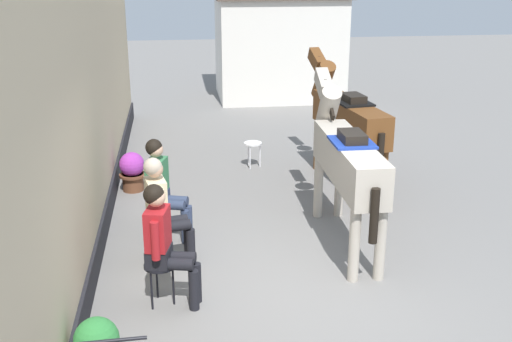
{
  "coord_description": "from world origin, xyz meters",
  "views": [
    {
      "loc": [
        -1.37,
        -6.21,
        3.61
      ],
      "look_at": [
        -0.4,
        1.2,
        1.05
      ],
      "focal_mm": 44.13,
      "sensor_mm": 36.0,
      "label": 1
    }
  ],
  "objects_px": {
    "saddled_horse_far": "(346,116)",
    "spare_stool_white": "(253,146)",
    "seated_visitor_middle": "(162,206)",
    "saddled_horse_near": "(346,158)",
    "seated_visitor_far": "(162,184)",
    "seated_visitor_near": "(164,239)",
    "flower_planter_farthest": "(132,171)"
  },
  "relations": [
    {
      "from": "seated_visitor_middle",
      "to": "saddled_horse_near",
      "type": "xyz_separation_m",
      "value": [
        2.35,
        0.4,
        0.38
      ]
    },
    {
      "from": "seated_visitor_near",
      "to": "saddled_horse_near",
      "type": "bearing_deg",
      "value": 30.14
    },
    {
      "from": "seated_visitor_middle",
      "to": "flower_planter_farthest",
      "type": "bearing_deg",
      "value": 101.07
    },
    {
      "from": "seated_visitor_near",
      "to": "saddled_horse_far",
      "type": "xyz_separation_m",
      "value": [
        2.91,
        3.51,
        0.38
      ]
    },
    {
      "from": "seated_visitor_near",
      "to": "seated_visitor_middle",
      "type": "xyz_separation_m",
      "value": [
        -0.03,
        0.95,
        0.0
      ]
    },
    {
      "from": "seated_visitor_far",
      "to": "saddled_horse_far",
      "type": "distance_m",
      "value": 3.48
    },
    {
      "from": "saddled_horse_near",
      "to": "saddled_horse_far",
      "type": "distance_m",
      "value": 2.24
    },
    {
      "from": "flower_planter_farthest",
      "to": "spare_stool_white",
      "type": "height_order",
      "value": "flower_planter_farthest"
    },
    {
      "from": "seated_visitor_near",
      "to": "saddled_horse_near",
      "type": "xyz_separation_m",
      "value": [
        2.32,
        1.35,
        0.38
      ]
    },
    {
      "from": "seated_visitor_near",
      "to": "seated_visitor_far",
      "type": "xyz_separation_m",
      "value": [
        -0.04,
        1.7,
        0.0
      ]
    },
    {
      "from": "seated_visitor_middle",
      "to": "seated_visitor_far",
      "type": "relative_size",
      "value": 1.0
    },
    {
      "from": "saddled_horse_far",
      "to": "flower_planter_farthest",
      "type": "height_order",
      "value": "saddled_horse_far"
    },
    {
      "from": "saddled_horse_near",
      "to": "spare_stool_white",
      "type": "bearing_deg",
      "value": 104.03
    },
    {
      "from": "seated_visitor_middle",
      "to": "saddled_horse_near",
      "type": "bearing_deg",
      "value": 9.72
    },
    {
      "from": "saddled_horse_far",
      "to": "flower_planter_farthest",
      "type": "bearing_deg",
      "value": 177.78
    },
    {
      "from": "seated_visitor_middle",
      "to": "seated_visitor_far",
      "type": "bearing_deg",
      "value": 90.61
    },
    {
      "from": "spare_stool_white",
      "to": "seated_visitor_far",
      "type": "bearing_deg",
      "value": -118.54
    },
    {
      "from": "seated_visitor_near",
      "to": "saddled_horse_near",
      "type": "distance_m",
      "value": 2.71
    },
    {
      "from": "seated_visitor_far",
      "to": "seated_visitor_middle",
      "type": "bearing_deg",
      "value": -89.39
    },
    {
      "from": "flower_planter_farthest",
      "to": "saddled_horse_near",
      "type": "bearing_deg",
      "value": -38.5
    },
    {
      "from": "saddled_horse_near",
      "to": "seated_visitor_near",
      "type": "bearing_deg",
      "value": -149.86
    },
    {
      "from": "saddled_horse_near",
      "to": "flower_planter_farthest",
      "type": "relative_size",
      "value": 4.68
    },
    {
      "from": "flower_planter_farthest",
      "to": "seated_visitor_near",
      "type": "bearing_deg",
      "value": -81.26
    },
    {
      "from": "saddled_horse_near",
      "to": "saddled_horse_far",
      "type": "bearing_deg",
      "value": 74.67
    },
    {
      "from": "saddled_horse_far",
      "to": "spare_stool_white",
      "type": "height_order",
      "value": "saddled_horse_far"
    },
    {
      "from": "saddled_horse_near",
      "to": "spare_stool_white",
      "type": "relative_size",
      "value": 6.51
    },
    {
      "from": "seated_visitor_middle",
      "to": "spare_stool_white",
      "type": "distance_m",
      "value": 3.96
    },
    {
      "from": "saddled_horse_far",
      "to": "spare_stool_white",
      "type": "relative_size",
      "value": 6.49
    },
    {
      "from": "seated_visitor_near",
      "to": "seated_visitor_middle",
      "type": "relative_size",
      "value": 1.0
    },
    {
      "from": "seated_visitor_far",
      "to": "flower_planter_farthest",
      "type": "xyz_separation_m",
      "value": [
        -0.52,
        1.94,
        -0.44
      ]
    },
    {
      "from": "flower_planter_farthest",
      "to": "spare_stool_white",
      "type": "distance_m",
      "value": 2.28
    },
    {
      "from": "seated_visitor_far",
      "to": "saddled_horse_near",
      "type": "xyz_separation_m",
      "value": [
        2.36,
        -0.36,
        0.38
      ]
    }
  ]
}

